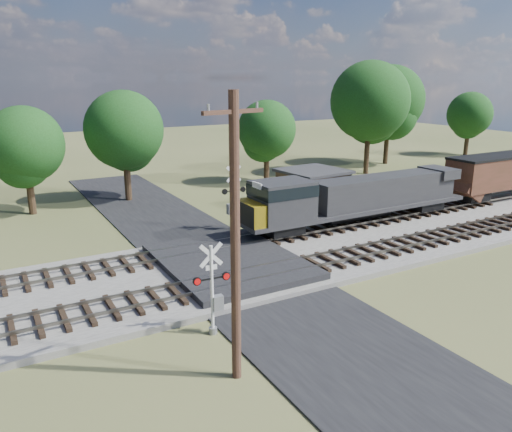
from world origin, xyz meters
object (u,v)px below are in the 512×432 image
utility_pole (235,236)px  equipment_shed (313,189)px  crossing_signal_far (233,204)px  crossing_signal_near (214,297)px

utility_pole → equipment_shed: utility_pole is taller
crossing_signal_far → utility_pole: 17.85m
crossing_signal_far → equipment_shed: 8.42m
crossing_signal_far → equipment_shed: size_ratio=0.89×
crossing_signal_far → equipment_shed: crossing_signal_far is taller
crossing_signal_near → equipment_shed: size_ratio=0.77×
crossing_signal_near → crossing_signal_far: (7.19, 12.51, 0.24)m
crossing_signal_near → equipment_shed: (15.34, 14.59, -0.03)m
crossing_signal_near → utility_pole: 4.82m
crossing_signal_far → utility_pole: size_ratio=0.46×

